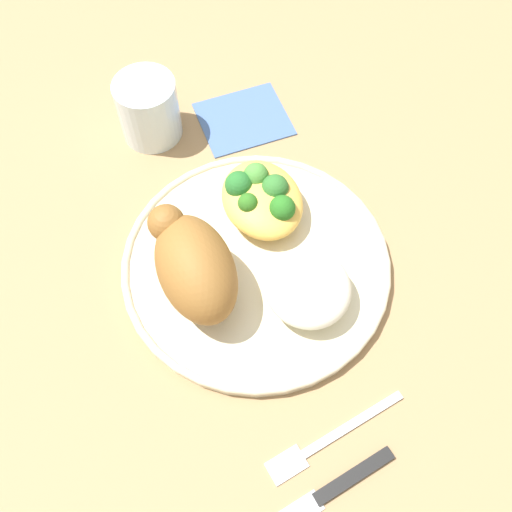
{
  "coord_description": "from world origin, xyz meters",
  "views": [
    {
      "loc": [
        -0.27,
        0.11,
        0.55
      ],
      "look_at": [
        0.0,
        0.0,
        0.03
      ],
      "focal_mm": 41.8,
      "sensor_mm": 36.0,
      "label": 1
    }
  ],
  "objects_px": {
    "mac_cheese_with_broccoli": "(262,197)",
    "roasted_chicken": "(194,266)",
    "napkin": "(244,118)",
    "rice_pile": "(308,288)",
    "plate": "(256,264)",
    "knife": "(321,498)",
    "water_glass": "(148,109)",
    "fork": "(329,439)"
  },
  "relations": [
    {
      "from": "fork",
      "to": "water_glass",
      "type": "distance_m",
      "value": 0.41
    },
    {
      "from": "roasted_chicken",
      "to": "rice_pile",
      "type": "relative_size",
      "value": 1.44
    },
    {
      "from": "napkin",
      "to": "rice_pile",
      "type": "bearing_deg",
      "value": 172.35
    },
    {
      "from": "roasted_chicken",
      "to": "knife",
      "type": "bearing_deg",
      "value": -172.38
    },
    {
      "from": "fork",
      "to": "mac_cheese_with_broccoli",
      "type": "bearing_deg",
      "value": -8.58
    },
    {
      "from": "rice_pile",
      "to": "water_glass",
      "type": "height_order",
      "value": "water_glass"
    },
    {
      "from": "fork",
      "to": "napkin",
      "type": "bearing_deg",
      "value": -10.48
    },
    {
      "from": "knife",
      "to": "napkin",
      "type": "bearing_deg",
      "value": -13.11
    },
    {
      "from": "fork",
      "to": "water_glass",
      "type": "height_order",
      "value": "water_glass"
    },
    {
      "from": "fork",
      "to": "knife",
      "type": "relative_size",
      "value": 0.75
    },
    {
      "from": "roasted_chicken",
      "to": "water_glass",
      "type": "relative_size",
      "value": 1.64
    },
    {
      "from": "roasted_chicken",
      "to": "rice_pile",
      "type": "height_order",
      "value": "roasted_chicken"
    },
    {
      "from": "roasted_chicken",
      "to": "napkin",
      "type": "bearing_deg",
      "value": -33.08
    },
    {
      "from": "roasted_chicken",
      "to": "knife",
      "type": "relative_size",
      "value": 0.66
    },
    {
      "from": "roasted_chicken",
      "to": "knife",
      "type": "height_order",
      "value": "roasted_chicken"
    },
    {
      "from": "plate",
      "to": "fork",
      "type": "height_order",
      "value": "plate"
    },
    {
      "from": "mac_cheese_with_broccoli",
      "to": "roasted_chicken",
      "type": "bearing_deg",
      "value": 122.22
    },
    {
      "from": "roasted_chicken",
      "to": "rice_pile",
      "type": "distance_m",
      "value": 0.11
    },
    {
      "from": "rice_pile",
      "to": "mac_cheese_with_broccoli",
      "type": "height_order",
      "value": "mac_cheese_with_broccoli"
    },
    {
      "from": "knife",
      "to": "water_glass",
      "type": "distance_m",
      "value": 0.45
    },
    {
      "from": "mac_cheese_with_broccoli",
      "to": "napkin",
      "type": "xyz_separation_m",
      "value": [
        0.14,
        -0.03,
        -0.04
      ]
    },
    {
      "from": "roasted_chicken",
      "to": "napkin",
      "type": "relative_size",
      "value": 1.2
    },
    {
      "from": "roasted_chicken",
      "to": "water_glass",
      "type": "bearing_deg",
      "value": -5.64
    },
    {
      "from": "plate",
      "to": "knife",
      "type": "distance_m",
      "value": 0.23
    },
    {
      "from": "roasted_chicken",
      "to": "fork",
      "type": "relative_size",
      "value": 0.88
    },
    {
      "from": "plate",
      "to": "rice_pile",
      "type": "height_order",
      "value": "rice_pile"
    },
    {
      "from": "mac_cheese_with_broccoli",
      "to": "fork",
      "type": "xyz_separation_m",
      "value": [
        -0.24,
        0.04,
        -0.03
      ]
    },
    {
      "from": "roasted_chicken",
      "to": "water_glass",
      "type": "distance_m",
      "value": 0.22
    },
    {
      "from": "plate",
      "to": "knife",
      "type": "height_order",
      "value": "plate"
    },
    {
      "from": "rice_pile",
      "to": "plate",
      "type": "bearing_deg",
      "value": 28.45
    },
    {
      "from": "fork",
      "to": "water_glass",
      "type": "relative_size",
      "value": 1.88
    },
    {
      "from": "fork",
      "to": "napkin",
      "type": "height_order",
      "value": "fork"
    },
    {
      "from": "plate",
      "to": "roasted_chicken",
      "type": "xyz_separation_m",
      "value": [
        -0.0,
        0.06,
        0.05
      ]
    },
    {
      "from": "roasted_chicken",
      "to": "napkin",
      "type": "xyz_separation_m",
      "value": [
        0.2,
        -0.13,
        -0.05
      ]
    },
    {
      "from": "roasted_chicken",
      "to": "mac_cheese_with_broccoli",
      "type": "relative_size",
      "value": 1.22
    },
    {
      "from": "water_glass",
      "to": "napkin",
      "type": "relative_size",
      "value": 0.73
    },
    {
      "from": "water_glass",
      "to": "napkin",
      "type": "distance_m",
      "value": 0.12
    },
    {
      "from": "plate",
      "to": "napkin",
      "type": "height_order",
      "value": "plate"
    },
    {
      "from": "mac_cheese_with_broccoli",
      "to": "napkin",
      "type": "height_order",
      "value": "mac_cheese_with_broccoli"
    },
    {
      "from": "mac_cheese_with_broccoli",
      "to": "knife",
      "type": "xyz_separation_m",
      "value": [
        -0.29,
        0.06,
        -0.03
      ]
    },
    {
      "from": "mac_cheese_with_broccoli",
      "to": "napkin",
      "type": "bearing_deg",
      "value": -13.76
    },
    {
      "from": "plate",
      "to": "fork",
      "type": "bearing_deg",
      "value": 178.09
    }
  ]
}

